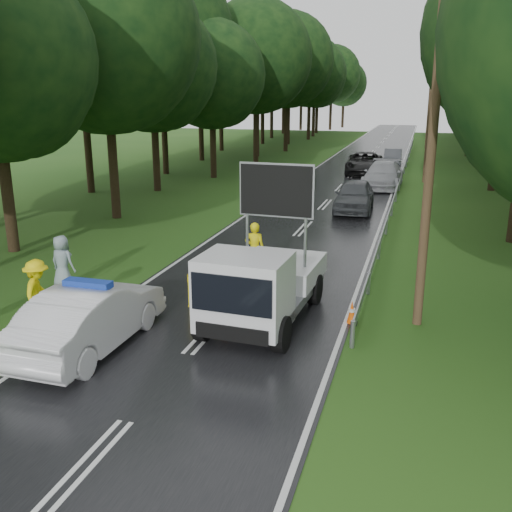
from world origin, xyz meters
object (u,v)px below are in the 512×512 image
at_px(police_sedan, 91,318).
at_px(queue_car_first, 354,196).
at_px(officer, 255,249).
at_px(barrier, 227,287).
at_px(queue_car_fourth, 393,157).
at_px(work_truck, 261,285).
at_px(queue_car_third, 365,163).
at_px(queue_car_second, 383,175).
at_px(civilian, 256,296).

xyz_separation_m(police_sedan, queue_car_first, (4.09, 18.53, 0.02)).
relative_size(police_sedan, officer, 2.59).
relative_size(barrier, queue_car_fourth, 0.60).
xyz_separation_m(work_truck, queue_car_first, (0.57, 15.93, -0.30)).
distance_m(barrier, officer, 3.49).
distance_m(queue_car_third, queue_car_fourth, 6.56).
bearing_deg(queue_car_second, police_sedan, -98.70).
bearing_deg(queue_car_first, queue_car_third, 91.29).
relative_size(police_sedan, queue_car_fourth, 1.17).
height_order(police_sedan, civilian, civilian).
bearing_deg(work_truck, barrier, 159.02).
height_order(barrier, queue_car_second, queue_car_second).
bearing_deg(queue_car_second, barrier, -94.38).
bearing_deg(work_truck, queue_car_second, 89.48).
bearing_deg(police_sedan, civilian, -146.17).
relative_size(queue_car_third, queue_car_fourth, 1.43).
bearing_deg(queue_car_second, officer, -96.04).
bearing_deg(civilian, barrier, 143.98).
bearing_deg(officer, civilian, 101.87).
xyz_separation_m(barrier, officer, (-0.21, 3.48, 0.16)).
relative_size(police_sedan, queue_car_first, 1.01).
bearing_deg(police_sedan, queue_car_first, -101.87).
xyz_separation_m(work_truck, queue_car_fourth, (1.39, 36.45, -0.44)).
height_order(queue_car_first, queue_car_second, queue_car_second).
bearing_deg(barrier, queue_car_first, 87.86).
xyz_separation_m(police_sedan, work_truck, (3.52, 2.59, 0.32)).
bearing_deg(barrier, police_sedan, -123.68).
xyz_separation_m(officer, queue_car_fourth, (2.73, 32.47, -0.25)).
distance_m(barrier, queue_car_second, 23.78).
height_order(civilian, queue_car_first, civilian).
bearing_deg(queue_car_first, officer, -101.50).
bearing_deg(civilian, work_truck, 83.42).
height_order(police_sedan, queue_car_first, police_sedan).
height_order(queue_car_second, queue_car_fourth, queue_car_second).
xyz_separation_m(police_sedan, queue_car_fourth, (4.91, 39.05, -0.12)).
relative_size(barrier, queue_car_third, 0.42).
height_order(police_sedan, queue_car_third, police_sedan).
distance_m(officer, queue_car_third, 26.17).
xyz_separation_m(barrier, queue_car_third, (0.77, 29.64, 0.05)).
relative_size(queue_car_second, queue_car_third, 0.97).
bearing_deg(barrier, civilian, -32.90).
bearing_deg(queue_car_fourth, police_sedan, -98.76).
xyz_separation_m(officer, queue_car_second, (2.79, 20.15, -0.10)).
relative_size(barrier, civilian, 1.36).
height_order(work_truck, civilian, work_truck).
bearing_deg(queue_car_first, queue_car_fourth, 85.29).
relative_size(civilian, queue_car_first, 0.38).
xyz_separation_m(civilian, queue_car_second, (1.49, 24.45, -0.07)).
xyz_separation_m(queue_car_second, queue_car_fourth, (-0.06, 12.32, -0.15)).
distance_m(barrier, queue_car_fourth, 36.04).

